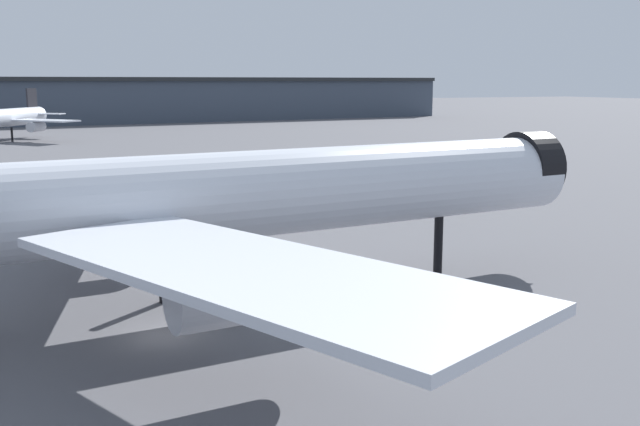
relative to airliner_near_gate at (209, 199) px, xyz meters
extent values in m
plane|color=#56565B|center=(-3.54, -3.15, -6.46)|extent=(900.00, 900.00, 0.00)
cylinder|color=silver|center=(0.42, 0.03, 0.12)|extent=(49.78, 8.26, 5.06)
cone|color=silver|center=(25.14, 1.63, 0.12)|extent=(5.87, 5.30, 4.96)
cylinder|color=black|center=(24.13, 1.57, 0.50)|extent=(2.60, 5.24, 5.11)
cube|color=silver|center=(-4.27, 13.43, -0.51)|extent=(13.19, 23.57, 0.40)
cylinder|color=#B7BAC1|center=(-2.91, 10.84, -2.18)|extent=(7.10, 3.22, 2.78)
cube|color=silver|center=(-2.50, -13.87, -0.51)|extent=(15.62, 23.65, 0.40)
cylinder|color=#B7BAC1|center=(-1.48, -11.12, -2.18)|extent=(7.10, 3.22, 2.78)
cylinder|color=black|center=(16.24, 1.05, -4.43)|extent=(0.61, 0.61, 4.04)
cylinder|color=black|center=(-2.22, 2.52, -4.43)|extent=(0.61, 0.61, 4.04)
cylinder|color=black|center=(-1.88, -2.78, -4.43)|extent=(0.61, 0.61, 4.04)
cone|color=silver|center=(0.96, 146.85, -1.35)|extent=(5.93, 6.32, 3.73)
cube|color=silver|center=(1.08, 129.56, -1.84)|extent=(13.80, 15.35, 0.31)
cylinder|color=#B7BAC1|center=(-0.90, 129.89, -3.14)|extent=(4.42, 5.16, 2.16)
cube|color=black|center=(-0.54, 144.58, 1.79)|extent=(2.57, 3.62, 6.28)
cube|color=silver|center=(3.21, 142.92, -0.96)|extent=(6.80, 5.92, 0.24)
cube|color=silver|center=(-3.54, 147.37, -0.96)|extent=(6.80, 5.92, 0.24)
cylinder|color=black|center=(-5.74, 132.93, -4.88)|extent=(0.47, 0.47, 3.14)
cube|color=#3D4756|center=(20.47, 197.17, 0.07)|extent=(246.61, 35.15, 13.06)
cube|color=#232628|center=(20.47, 197.17, 7.20)|extent=(246.74, 37.14, 1.20)
camera|label=1|loc=(-11.30, -39.39, 6.58)|focal=40.83mm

